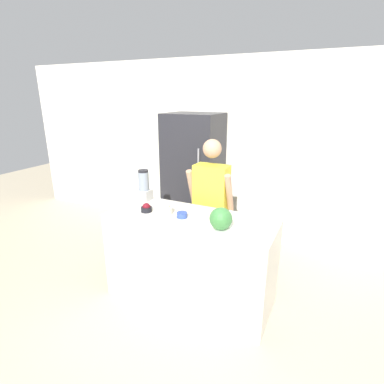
{
  "coord_description": "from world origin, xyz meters",
  "views": [
    {
      "loc": [
        1.21,
        -2.12,
        2.09
      ],
      "look_at": [
        0.0,
        0.38,
        1.19
      ],
      "focal_mm": 28.0,
      "sensor_mm": 36.0,
      "label": 1
    }
  ],
  "objects_px": {
    "watermelon": "(221,219)",
    "bowl_cream": "(165,209)",
    "refrigerator": "(193,179)",
    "person": "(211,207)",
    "bowl_cherries": "(146,208)",
    "bowl_small_blue": "(182,215)",
    "blender": "(144,187)"
  },
  "relations": [
    {
      "from": "bowl_cherries",
      "to": "blender",
      "type": "xyz_separation_m",
      "value": [
        -0.23,
        0.29,
        0.12
      ]
    },
    {
      "from": "watermelon",
      "to": "bowl_cream",
      "type": "distance_m",
      "value": 0.68
    },
    {
      "from": "person",
      "to": "bowl_small_blue",
      "type": "height_order",
      "value": "person"
    },
    {
      "from": "refrigerator",
      "to": "person",
      "type": "relative_size",
      "value": 1.14
    },
    {
      "from": "refrigerator",
      "to": "person",
      "type": "bearing_deg",
      "value": -51.4
    },
    {
      "from": "bowl_cherries",
      "to": "bowl_cream",
      "type": "distance_m",
      "value": 0.2
    },
    {
      "from": "person",
      "to": "bowl_cream",
      "type": "height_order",
      "value": "person"
    },
    {
      "from": "bowl_cream",
      "to": "refrigerator",
      "type": "bearing_deg",
      "value": 103.38
    },
    {
      "from": "person",
      "to": "bowl_small_blue",
      "type": "xyz_separation_m",
      "value": [
        -0.05,
        -0.64,
        0.12
      ]
    },
    {
      "from": "refrigerator",
      "to": "bowl_cherries",
      "type": "height_order",
      "value": "refrigerator"
    },
    {
      "from": "person",
      "to": "bowl_cream",
      "type": "xyz_separation_m",
      "value": [
        -0.25,
        -0.62,
        0.14
      ]
    },
    {
      "from": "bowl_cream",
      "to": "person",
      "type": "bearing_deg",
      "value": 67.98
    },
    {
      "from": "refrigerator",
      "to": "bowl_cream",
      "type": "bearing_deg",
      "value": -76.62
    },
    {
      "from": "refrigerator",
      "to": "bowl_cherries",
      "type": "xyz_separation_m",
      "value": [
        0.12,
        -1.38,
        0.05
      ]
    },
    {
      "from": "bowl_cherries",
      "to": "bowl_small_blue",
      "type": "distance_m",
      "value": 0.4
    },
    {
      "from": "refrigerator",
      "to": "blender",
      "type": "distance_m",
      "value": 1.1
    },
    {
      "from": "refrigerator",
      "to": "watermelon",
      "type": "bearing_deg",
      "value": -56.58
    },
    {
      "from": "refrigerator",
      "to": "bowl_cream",
      "type": "distance_m",
      "value": 1.38
    },
    {
      "from": "refrigerator",
      "to": "watermelon",
      "type": "xyz_separation_m",
      "value": [
        0.98,
        -1.48,
        0.12
      ]
    },
    {
      "from": "refrigerator",
      "to": "person",
      "type": "height_order",
      "value": "refrigerator"
    },
    {
      "from": "refrigerator",
      "to": "bowl_small_blue",
      "type": "bearing_deg",
      "value": -68.85
    },
    {
      "from": "watermelon",
      "to": "bowl_cream",
      "type": "relative_size",
      "value": 1.31
    },
    {
      "from": "person",
      "to": "watermelon",
      "type": "relative_size",
      "value": 8.0
    },
    {
      "from": "person",
      "to": "blender",
      "type": "relative_size",
      "value": 4.6
    },
    {
      "from": "bowl_cherries",
      "to": "bowl_small_blue",
      "type": "bearing_deg",
      "value": 3.33
    },
    {
      "from": "person",
      "to": "bowl_small_blue",
      "type": "relative_size",
      "value": 15.34
    },
    {
      "from": "bowl_cherries",
      "to": "blender",
      "type": "relative_size",
      "value": 0.32
    },
    {
      "from": "watermelon",
      "to": "bowl_cherries",
      "type": "distance_m",
      "value": 0.86
    },
    {
      "from": "person",
      "to": "watermelon",
      "type": "xyz_separation_m",
      "value": [
        0.4,
        -0.76,
        0.21
      ]
    },
    {
      "from": "refrigerator",
      "to": "bowl_cream",
      "type": "xyz_separation_m",
      "value": [
        0.32,
        -1.34,
        0.05
      ]
    },
    {
      "from": "bowl_cherries",
      "to": "bowl_cream",
      "type": "relative_size",
      "value": 0.72
    },
    {
      "from": "person",
      "to": "bowl_cherries",
      "type": "height_order",
      "value": "person"
    }
  ]
}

